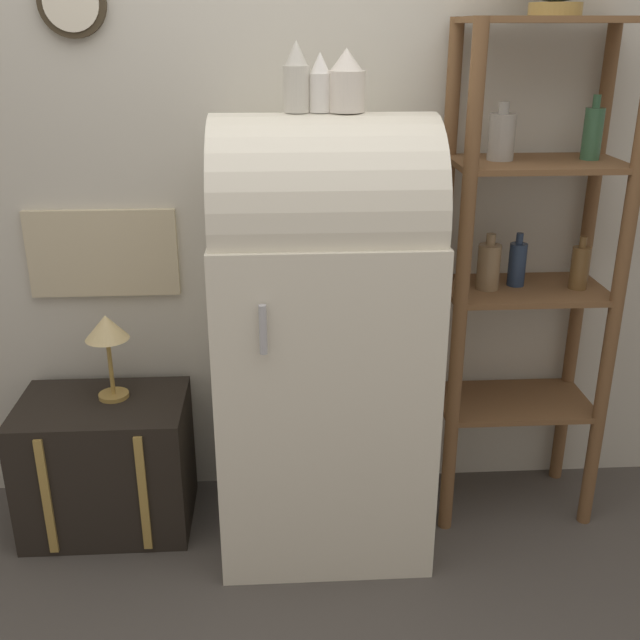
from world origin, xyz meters
The scene contains 9 objects.
ground_plane centered at (0.00, 0.00, 0.00)m, with size 12.00×12.00×0.00m, color #4C4742.
wall_back centered at (-0.01, 0.57, 1.35)m, with size 7.00×0.09×2.70m.
refrigerator centered at (0.00, 0.23, 0.80)m, with size 0.72×0.68×1.54m.
suitcase_trunk centered at (-0.81, 0.30, 0.26)m, with size 0.61×0.42×0.51m.
shelf_unit centered at (0.74, 0.35, 1.03)m, with size 0.60×0.36×1.82m.
vase_left centered at (-0.08, 0.23, 1.64)m, with size 0.08×0.08×0.21m.
vase_center centered at (-0.01, 0.23, 1.62)m, with size 0.07×0.07×0.18m.
vase_right centered at (0.07, 0.24, 1.63)m, with size 0.12×0.12×0.19m.
desk_lamp centered at (-0.77, 0.35, 0.77)m, with size 0.16×0.16×0.32m.
Camera 1 is at (-0.15, -2.16, 1.79)m, focal length 42.00 mm.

